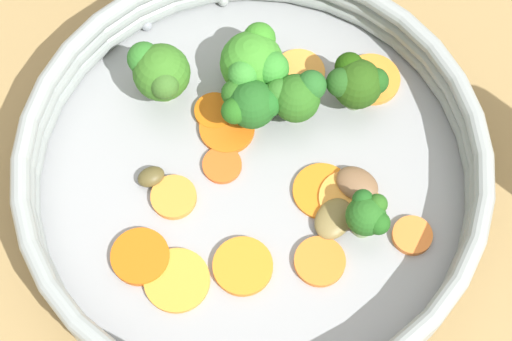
% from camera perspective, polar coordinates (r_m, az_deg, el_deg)
% --- Properties ---
extents(ground_plane, '(4.00, 4.00, 0.00)m').
position_cam_1_polar(ground_plane, '(0.64, 0.00, -1.19)').
color(ground_plane, '#9A7C4A').
extents(skillet, '(0.32, 0.32, 0.02)m').
position_cam_1_polar(skillet, '(0.63, 0.00, -0.88)').
color(skillet, '#939699').
rests_on(skillet, ground_plane).
extents(skillet_rim_wall, '(0.33, 0.33, 0.04)m').
position_cam_1_polar(skillet_rim_wall, '(0.60, 0.00, 0.24)').
color(skillet_rim_wall, '#8F9796').
rests_on(skillet_rim_wall, skillet).
extents(skillet_rivet_left, '(0.01, 0.01, 0.01)m').
position_cam_1_polar(skillet_rivet_left, '(0.69, -1.99, 11.24)').
color(skillet_rivet_left, '#939896').
rests_on(skillet_rivet_left, skillet).
extents(skillet_rivet_right, '(0.01, 0.01, 0.01)m').
position_cam_1_polar(skillet_rivet_right, '(0.68, -7.11, 9.59)').
color(skillet_rivet_right, '#8E929C').
rests_on(skillet_rivet_right, skillet).
extents(carrot_slice_0, '(0.06, 0.06, 0.00)m').
position_cam_1_polar(carrot_slice_0, '(0.66, 3.10, 6.57)').
color(carrot_slice_0, '#F2973C').
rests_on(carrot_slice_0, skillet).
extents(carrot_slice_1, '(0.04, 0.04, 0.01)m').
position_cam_1_polar(carrot_slice_1, '(0.61, 10.59, -4.28)').
color(carrot_slice_1, orange).
rests_on(carrot_slice_1, skillet).
extents(carrot_slice_2, '(0.05, 0.05, 0.01)m').
position_cam_1_polar(carrot_slice_2, '(0.60, -7.50, -5.71)').
color(carrot_slice_2, orange).
rests_on(carrot_slice_2, skillet).
extents(carrot_slice_3, '(0.06, 0.06, 0.01)m').
position_cam_1_polar(carrot_slice_3, '(0.61, 6.41, -1.90)').
color(carrot_slice_3, gold).
rests_on(carrot_slice_3, skillet).
extents(carrot_slice_4, '(0.03, 0.03, 0.00)m').
position_cam_1_polar(carrot_slice_4, '(0.62, -2.06, 0.36)').
color(carrot_slice_4, orange).
rests_on(carrot_slice_4, skillet).
extents(carrot_slice_5, '(0.04, 0.04, 0.00)m').
position_cam_1_polar(carrot_slice_5, '(0.64, -2.58, 3.96)').
color(carrot_slice_5, '#D76310').
rests_on(carrot_slice_5, skillet).
extents(carrot_slice_6, '(0.04, 0.04, 0.01)m').
position_cam_1_polar(carrot_slice_6, '(0.60, 4.50, -6.07)').
color(carrot_slice_6, orange).
rests_on(carrot_slice_6, skillet).
extents(carrot_slice_7, '(0.05, 0.05, 0.01)m').
position_cam_1_polar(carrot_slice_7, '(0.61, -5.28, -1.78)').
color(carrot_slice_7, orange).
rests_on(carrot_slice_7, skillet).
extents(carrot_slice_8, '(0.06, 0.06, 0.00)m').
position_cam_1_polar(carrot_slice_8, '(0.62, 4.67, -1.38)').
color(carrot_slice_8, orange).
rests_on(carrot_slice_8, skillet).
extents(carrot_slice_9, '(0.06, 0.06, 0.00)m').
position_cam_1_polar(carrot_slice_9, '(0.66, 7.94, 6.05)').
color(carrot_slice_9, orange).
rests_on(carrot_slice_9, skillet).
extents(carrot_slice_10, '(0.05, 0.05, 0.01)m').
position_cam_1_polar(carrot_slice_10, '(0.59, -0.65, -6.40)').
color(carrot_slice_10, orange).
rests_on(carrot_slice_10, skillet).
extents(carrot_slice_11, '(0.06, 0.06, 0.00)m').
position_cam_1_polar(carrot_slice_11, '(0.59, -5.06, -7.30)').
color(carrot_slice_11, orange).
rests_on(carrot_slice_11, skillet).
extents(carrot_slice_12, '(0.05, 0.05, 0.00)m').
position_cam_1_polar(carrot_slice_12, '(0.63, -1.73, 2.83)').
color(carrot_slice_12, '#D76113').
rests_on(carrot_slice_12, skillet).
extents(broccoli_floret_0, '(0.04, 0.04, 0.05)m').
position_cam_1_polar(broccoli_floret_0, '(0.62, 2.91, 5.00)').
color(broccoli_floret_0, '#85AB62').
rests_on(broccoli_floret_0, skillet).
extents(broccoli_floret_1, '(0.03, 0.03, 0.04)m').
position_cam_1_polar(broccoli_floret_1, '(0.59, 7.69, -2.97)').
color(broccoli_floret_1, '#8EB16F').
rests_on(broccoli_floret_1, skillet).
extents(broccoli_floret_2, '(0.05, 0.04, 0.05)m').
position_cam_1_polar(broccoli_floret_2, '(0.63, 6.90, 5.88)').
color(broccoli_floret_2, '#6F8B54').
rests_on(broccoli_floret_2, skillet).
extents(broccoli_floret_3, '(0.04, 0.04, 0.05)m').
position_cam_1_polar(broccoli_floret_3, '(0.62, -0.28, 4.45)').
color(broccoli_floret_3, '#769B57').
rests_on(broccoli_floret_3, skillet).
extents(broccoli_floret_4, '(0.05, 0.05, 0.05)m').
position_cam_1_polar(broccoli_floret_4, '(0.63, -6.24, 6.54)').
color(broccoli_floret_4, '#86A85F').
rests_on(broccoli_floret_4, skillet).
extents(broccoli_floret_5, '(0.05, 0.05, 0.05)m').
position_cam_1_polar(broccoli_floret_5, '(0.63, 0.12, 7.22)').
color(broccoli_floret_5, '#7AA45A').
rests_on(broccoli_floret_5, skillet).
extents(mushroom_piece_0, '(0.02, 0.02, 0.01)m').
position_cam_1_polar(mushroom_piece_0, '(0.62, -6.79, -0.32)').
color(mushroom_piece_0, brown).
rests_on(mushroom_piece_0, skillet).
extents(mushroom_piece_1, '(0.04, 0.04, 0.01)m').
position_cam_1_polar(mushroom_piece_1, '(0.61, 5.42, -3.22)').
color(mushroom_piece_1, olive).
rests_on(mushroom_piece_1, skillet).
extents(mushroom_piece_2, '(0.04, 0.04, 0.01)m').
position_cam_1_polar(mushroom_piece_2, '(0.62, 6.98, -0.88)').
color(mushroom_piece_2, brown).
rests_on(mushroom_piece_2, skillet).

